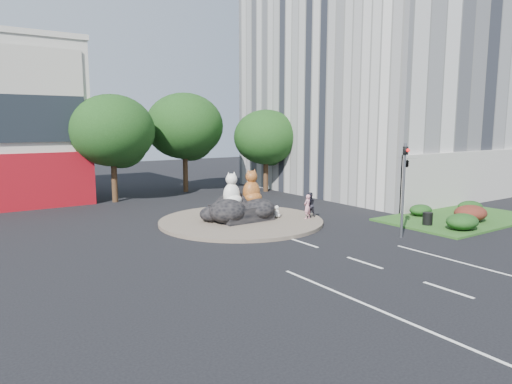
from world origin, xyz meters
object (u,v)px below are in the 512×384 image
Objects in this scene: kitten_white at (277,211)px; pedestrian_pink at (307,207)px; pedestrian_dark at (310,205)px; kitten_calico at (229,217)px; cat_white at (232,189)px; cat_tabby at (251,186)px; litter_bin at (428,219)px.

pedestrian_pink is at bearing -77.88° from kitten_white.
kitten_white is 0.53× the size of pedestrian_pink.
kitten_calico is at bearing -0.03° from pedestrian_dark.
cat_white reaches higher than pedestrian_pink.
litter_bin is at bearing -39.86° from cat_tabby.
kitten_calico is 11.69m from litter_bin.
pedestrian_dark is at bearing 34.02° from kitten_calico.
litter_bin is at bearing 11.47° from kitten_calico.
pedestrian_dark is (5.32, -1.00, 0.35)m from kitten_calico.
kitten_white is at bearing -60.53° from pedestrian_pink.
cat_white is at bearing -12.33° from pedestrian_dark.
kitten_white is 2.12m from pedestrian_dark.
cat_tabby is 10.66m from litter_bin.
cat_tabby reaches higher than kitten_calico.
kitten_white is at bearing -17.96° from pedestrian_dark.
kitten_calico reaches higher than kitten_white.
litter_bin is (6.30, -6.39, -0.11)m from kitten_white.
litter_bin is (7.60, -7.28, -1.69)m from cat_tabby.
cat_white is 1.36× the size of pedestrian_pink.
cat_tabby is 3.68m from pedestrian_pink.
pedestrian_dark is at bearing -26.93° from cat_white.
kitten_calico is 0.57× the size of pedestrian_pink.
kitten_calico is (-0.76, -0.93, -1.50)m from cat_white.
cat_tabby is 2.82m from kitten_calico.
cat_tabby is 1.43× the size of pedestrian_pink.
cat_white reaches higher than pedestrian_dark.
cat_tabby reaches higher than litter_bin.
pedestrian_pink is at bearing -33.14° from cat_white.
pedestrian_pink is (1.35, -1.34, 0.36)m from kitten_white.
cat_white is 5.08m from pedestrian_dark.
pedestrian_dark is at bearing -61.60° from kitten_white.
litter_bin is (4.46, -5.40, -0.49)m from pedestrian_dark.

